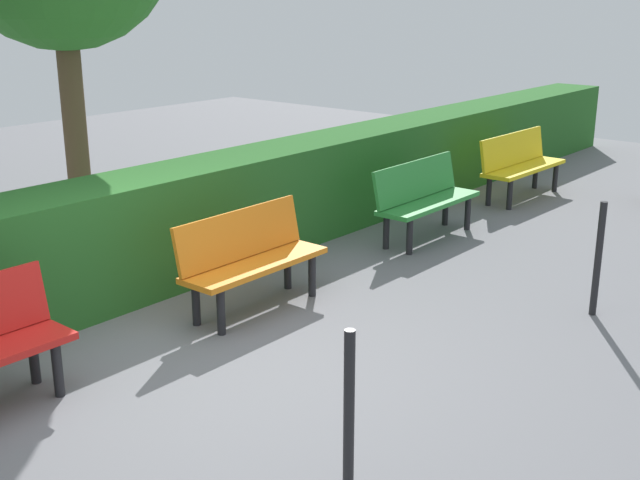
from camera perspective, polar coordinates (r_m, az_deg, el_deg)
ground_plane at (r=5.97m, az=-8.32°, el=-9.32°), size 22.93×22.93×0.00m
bench_yellow at (r=11.06m, az=14.02°, el=5.39°), size 1.60×0.50×0.86m
bench_green at (r=9.00m, az=7.40°, el=3.12°), size 1.51×0.47×0.86m
bench_orange at (r=6.92m, az=-5.02°, el=-1.12°), size 1.43×0.46×0.86m
hedge_row at (r=7.73m, az=-10.66°, el=1.01°), size 18.93×0.78×1.07m
railing_post_mid at (r=7.14m, az=19.18°, el=-1.30°), size 0.06×0.06×1.00m
railing_post_far at (r=4.34m, az=2.07°, el=-12.47°), size 0.06×0.06×1.00m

